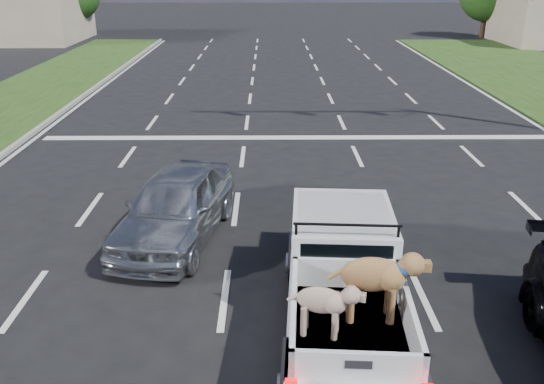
{
  "coord_description": "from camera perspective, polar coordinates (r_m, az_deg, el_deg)",
  "views": [
    {
      "loc": [
        -0.98,
        -8.69,
        5.49
      ],
      "look_at": [
        -0.9,
        2.0,
        1.22
      ],
      "focal_mm": 38.0,
      "sensor_mm": 36.0,
      "label": 1
    }
  ],
  "objects": [
    {
      "name": "road_markings",
      "position": [
        16.24,
        3.06,
        1.99
      ],
      "size": [
        17.75,
        60.0,
        0.01
      ],
      "color": "silver",
      "rests_on": "ground"
    },
    {
      "name": "ground",
      "position": [
        10.33,
        5.16,
        -10.46
      ],
      "size": [
        160.0,
        160.0,
        0.0
      ],
      "primitive_type": "plane",
      "color": "black",
      "rests_on": "ground"
    },
    {
      "name": "silver_sedan",
      "position": [
        12.24,
        -9.55,
        -1.39
      ],
      "size": [
        2.52,
        4.58,
        1.48
      ],
      "primitive_type": "imported",
      "rotation": [
        0.0,
        0.0,
        -0.19
      ],
      "color": "#ADB0B4",
      "rests_on": "ground"
    },
    {
      "name": "building_left",
      "position": [
        48.68,
        -24.44,
        16.06
      ],
      "size": [
        10.0,
        8.0,
        4.4
      ],
      "primitive_type": "cube",
      "color": "#B9A58D",
      "rests_on": "ground"
    },
    {
      "name": "pickup_truck",
      "position": [
        9.17,
        7.26,
        -8.68
      ],
      "size": [
        2.1,
        4.97,
        1.83
      ],
      "rotation": [
        0.0,
        0.0,
        -0.06
      ],
      "color": "black",
      "rests_on": "ground"
    }
  ]
}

